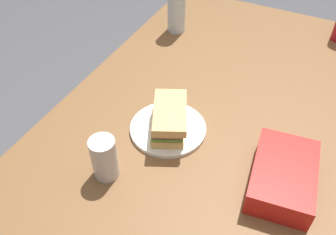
{
  "coord_description": "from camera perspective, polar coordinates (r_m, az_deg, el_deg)",
  "views": [
    {
      "loc": [
        0.74,
        0.17,
        1.49
      ],
      "look_at": [
        0.08,
        -0.16,
        0.78
      ],
      "focal_mm": 38.67,
      "sensor_mm": 36.0,
      "label": 1
    }
  ],
  "objects": [
    {
      "name": "dining_table",
      "position": [
        1.13,
        9.12,
        -4.71
      ],
      "size": [
        1.59,
        1.04,
        0.73
      ],
      "color": "brown",
      "rests_on": "ground_plane"
    },
    {
      "name": "paper_plate",
      "position": [
        1.05,
        0.0,
        -1.73
      ],
      "size": [
        0.22,
        0.22,
        0.01
      ],
      "primitive_type": "cylinder",
      "color": "white",
      "rests_on": "dining_table"
    },
    {
      "name": "sandwich",
      "position": [
        1.02,
        0.1,
        -0.03
      ],
      "size": [
        0.2,
        0.16,
        0.08
      ],
      "color": "#DBB26B",
      "rests_on": "paper_plate"
    },
    {
      "name": "chip_bag",
      "position": [
        0.95,
        17.66,
        -8.74
      ],
      "size": [
        0.25,
        0.18,
        0.07
      ],
      "primitive_type": "cube",
      "rotation": [
        0.0,
        0.0,
        3.26
      ],
      "color": "red",
      "rests_on": "dining_table"
    },
    {
      "name": "water_bottle_tall",
      "position": [
        1.45,
        1.37,
        17.21
      ],
      "size": [
        0.07,
        0.07,
        0.22
      ],
      "color": "silver",
      "rests_on": "dining_table"
    },
    {
      "name": "soda_can_silver",
      "position": [
        0.92,
        -10.01,
        -6.32
      ],
      "size": [
        0.07,
        0.07,
        0.12
      ],
      "primitive_type": "cylinder",
      "color": "silver",
      "rests_on": "dining_table"
    }
  ]
}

